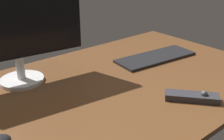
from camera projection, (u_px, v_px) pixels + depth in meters
desk at (111, 88)px, 111.49cm from camera, size 140.00×84.00×2.00cm
monitor at (15, 30)px, 105.90cm from camera, size 52.45×17.14×38.56cm
keyboard at (156, 57)px, 137.53cm from camera, size 41.23×18.65×1.22cm
media_remote at (193, 97)px, 100.28cm from camera, size 15.90×17.57×3.98cm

